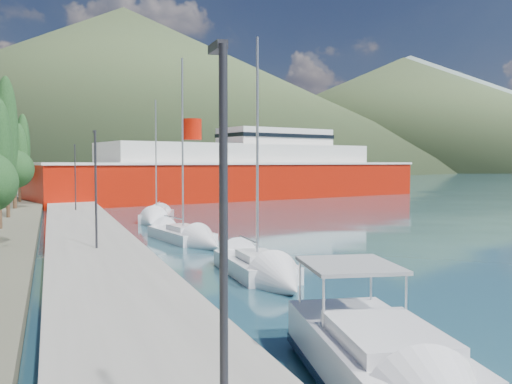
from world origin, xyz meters
name	(u,v)px	position (x,y,z in m)	size (l,w,h in m)	color
ground	(101,185)	(0.00, 120.00, 0.00)	(1400.00, 1400.00, 0.00)	#204857
quay	(83,229)	(-9.00, 26.00, 0.40)	(5.00, 88.00, 0.80)	gray
hills_far	(189,98)	(138.59, 618.73, 77.39)	(1480.00, 900.00, 180.00)	gray
hills_near	(213,100)	(98.04, 372.50, 49.18)	(1010.00, 520.00, 115.00)	#3D4D2D
tree_row	(5,152)	(-14.46, 31.41, 6.00)	(3.76, 65.47, 11.54)	#47301E
lamp_posts	(95,184)	(-9.00, 13.92, 4.08)	(0.15, 48.08, 6.06)	#2D2D33
sailboat_near	(269,275)	(-2.32, 5.94, 0.32)	(2.71, 8.31, 11.84)	silver
sailboat_mid	(194,239)	(-2.66, 18.27, 0.31)	(3.88, 9.26, 12.93)	silver
sailboat_far	(154,219)	(-2.80, 31.90, 0.33)	(4.68, 8.34, 11.69)	silver
ferry	(243,174)	(15.15, 61.17, 3.56)	(60.08, 26.92, 11.69)	#A11204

